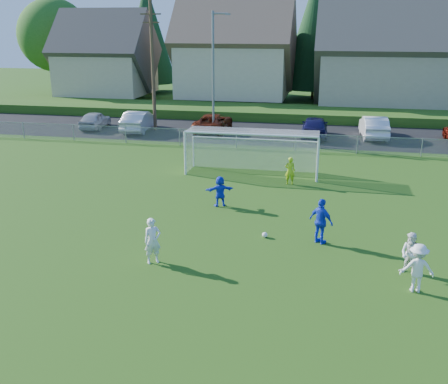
{
  "coord_description": "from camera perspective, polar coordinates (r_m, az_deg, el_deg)",
  "views": [
    {
      "loc": [
        4.18,
        -12.43,
        8.13
      ],
      "look_at": [
        0.0,
        8.0,
        1.4
      ],
      "focal_mm": 42.0,
      "sensor_mm": 36.0,
      "label": 1
    }
  ],
  "objects": [
    {
      "name": "soccer_goal",
      "position": [
        29.51,
        3.15,
        5.13
      ],
      "size": [
        7.42,
        1.9,
        2.5
      ],
      "color": "white",
      "rests_on": "ground"
    },
    {
      "name": "car_a",
      "position": [
        43.98,
        -13.88,
        7.63
      ],
      "size": [
        1.99,
        4.18,
        1.38
      ],
      "primitive_type": "imported",
      "rotation": [
        0.0,
        0.0,
        3.23
      ],
      "color": "#A0A2A8",
      "rests_on": "ground"
    },
    {
      "name": "houses_row",
      "position": [
        54.95,
        9.68,
        16.81
      ],
      "size": [
        53.9,
        11.45,
        13.27
      ],
      "color": "tan",
      "rests_on": "ground"
    },
    {
      "name": "asphalt_lot",
      "position": [
        40.96,
        5.51,
        6.36
      ],
      "size": [
        60.0,
        60.0,
        0.0
      ],
      "primitive_type": "plane",
      "color": "black",
      "rests_on": "ground"
    },
    {
      "name": "player_white_a",
      "position": [
        18.68,
        -7.78,
        -5.29
      ],
      "size": [
        0.73,
        0.68,
        1.67
      ],
      "primitive_type": "imported",
      "rotation": [
        0.0,
        0.0,
        0.62
      ],
      "color": "white",
      "rests_on": "ground"
    },
    {
      "name": "player_blue_a",
      "position": [
        20.43,
        10.53,
        -3.16
      ],
      "size": [
        1.11,
        0.97,
        1.8
      ],
      "primitive_type": "imported",
      "rotation": [
        0.0,
        0.0,
        2.53
      ],
      "color": "#1634CF",
      "rests_on": "ground"
    },
    {
      "name": "car_b",
      "position": [
        42.11,
        -9.28,
        7.63
      ],
      "size": [
        2.08,
        5.0,
        1.61
      ],
      "primitive_type": "imported",
      "rotation": [
        0.0,
        0.0,
        3.22
      ],
      "color": "silver",
      "rests_on": "ground"
    },
    {
      "name": "player_white_c",
      "position": [
        17.69,
        20.31,
        -7.76
      ],
      "size": [
        1.06,
        0.63,
        1.61
      ],
      "primitive_type": "imported",
      "rotation": [
        0.0,
        0.0,
        3.17
      ],
      "color": "white",
      "rests_on": "ground"
    },
    {
      "name": "tree_row",
      "position": [
        61.26,
        9.0,
        16.53
      ],
      "size": [
        65.98,
        12.36,
        13.8
      ],
      "color": "#382616",
      "rests_on": "ground"
    },
    {
      "name": "grass_embankment",
      "position": [
        48.24,
        6.52,
        8.55
      ],
      "size": [
        70.0,
        6.0,
        0.8
      ],
      "primitive_type": "cube",
      "color": "#1E420F",
      "rests_on": "ground"
    },
    {
      "name": "car_e",
      "position": [
        39.81,
        9.84,
        7.01
      ],
      "size": [
        2.0,
        4.74,
        1.6
      ],
      "primitive_type": "imported",
      "rotation": [
        0.0,
        0.0,
        3.16
      ],
      "color": "#13113C",
      "rests_on": "ground"
    },
    {
      "name": "ground",
      "position": [
        15.43,
        -6.15,
        -14.02
      ],
      "size": [
        160.0,
        160.0,
        0.0
      ],
      "primitive_type": "plane",
      "color": "#193D0C",
      "rests_on": "ground"
    },
    {
      "name": "soccer_ball",
      "position": [
        20.96,
        4.46,
        -4.67
      ],
      "size": [
        0.22,
        0.22,
        0.22
      ],
      "primitive_type": "sphere",
      "color": "white",
      "rests_on": "ground"
    },
    {
      "name": "car_f",
      "position": [
        40.7,
        15.99,
        6.83
      ],
      "size": [
        1.99,
        5.0,
        1.62
      ],
      "primitive_type": "imported",
      "rotation": [
        0.0,
        0.0,
        3.2
      ],
      "color": "silver",
      "rests_on": "ground"
    },
    {
      "name": "utility_pole",
      "position": [
        41.85,
        -7.77,
        13.63
      ],
      "size": [
        1.6,
        0.26,
        10.0
      ],
      "color": "#473321",
      "rests_on": "ground"
    },
    {
      "name": "streetlight",
      "position": [
        39.53,
        -1.11,
        13.1
      ],
      "size": [
        1.38,
        0.18,
        9.0
      ],
      "color": "slate",
      "rests_on": "ground"
    },
    {
      "name": "chainlink_fence",
      "position": [
        35.49,
        4.56,
        5.62
      ],
      "size": [
        52.06,
        0.06,
        1.2
      ],
      "color": "gray",
      "rests_on": "ground"
    },
    {
      "name": "car_c",
      "position": [
        41.48,
        -1.19,
        7.57
      ],
      "size": [
        2.43,
        5.13,
        1.41
      ],
      "primitive_type": "imported",
      "rotation": [
        0.0,
        0.0,
        3.12
      ],
      "color": "#601C0B",
      "rests_on": "ground"
    },
    {
      "name": "player_white_b",
      "position": [
        18.76,
        19.68,
        -6.4
      ],
      "size": [
        0.93,
        0.89,
        1.5
      ],
      "primitive_type": "imported",
      "rotation": [
        0.0,
        0.0,
        -0.62
      ],
      "color": "white",
      "rests_on": "ground"
    },
    {
      "name": "goalkeeper",
      "position": [
        27.79,
        7.19,
        2.32
      ],
      "size": [
        0.6,
        0.45,
        1.48
      ],
      "primitive_type": "imported",
      "rotation": [
        0.0,
        0.0,
        3.33
      ],
      "color": "#AAD318",
      "rests_on": "ground"
    },
    {
      "name": "player_blue_b",
      "position": [
        24.25,
        -0.44,
        0.09
      ],
      "size": [
        1.39,
        0.93,
        1.44
      ],
      "primitive_type": "imported",
      "rotation": [
        0.0,
        0.0,
        3.56
      ],
      "color": "#1634CF",
      "rests_on": "ground"
    }
  ]
}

